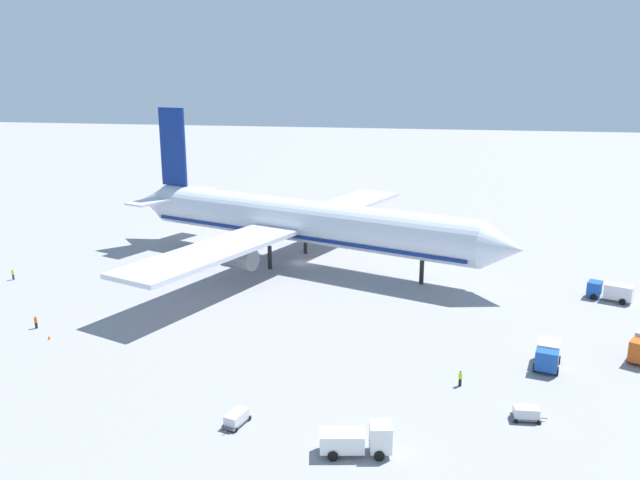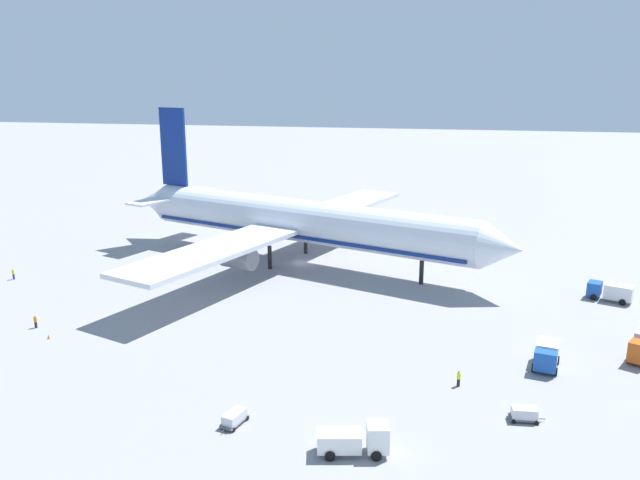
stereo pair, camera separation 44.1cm
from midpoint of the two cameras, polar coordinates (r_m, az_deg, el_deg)
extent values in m
plane|color=gray|center=(109.14, -1.63, -2.11)|extent=(600.00, 600.00, 0.00)
cylinder|color=silver|center=(107.24, -1.65, 1.74)|extent=(61.17, 26.94, 7.19)
cone|color=silver|center=(93.91, 16.10, -0.68)|extent=(7.72, 8.53, 7.05)
cone|color=silver|center=(128.92, -14.79, 3.43)|extent=(9.02, 8.79, 6.83)
cube|color=navy|center=(123.42, -13.27, 8.18)|extent=(5.84, 2.42, 14.64)
cube|color=silver|center=(129.20, -11.43, 4.30)|extent=(7.17, 10.22, 0.36)
cube|color=silver|center=(121.14, -15.06, 3.42)|extent=(7.17, 10.22, 0.36)
cube|color=silver|center=(125.93, 2.09, 3.15)|extent=(19.20, 34.16, 0.70)
cylinder|color=slate|center=(121.72, 1.36, 1.62)|extent=(5.80, 5.36, 4.04)
cube|color=silver|center=(93.68, -9.90, -1.04)|extent=(19.20, 34.16, 0.70)
cylinder|color=slate|center=(97.26, -7.51, -1.61)|extent=(6.32, 4.97, 3.36)
cylinder|color=black|center=(99.05, 9.06, -2.85)|extent=(0.70, 0.70, 3.92)
cylinder|color=black|center=(114.77, -1.44, -0.26)|extent=(0.70, 0.70, 3.92)
cylinder|color=black|center=(105.83, -4.68, -1.58)|extent=(0.70, 0.70, 3.92)
cube|color=navy|center=(107.69, -1.65, 0.71)|extent=(58.70, 25.79, 0.50)
cube|color=#BF4C14|center=(79.58, 26.80, -8.97)|extent=(2.67, 2.63, 2.33)
cube|color=black|center=(78.75, 26.73, -8.74)|extent=(1.54, 0.84, 1.02)
cylinder|color=black|center=(80.37, 26.03, -9.55)|extent=(0.68, 0.94, 0.90)
cylinder|color=black|center=(84.11, 26.72, -8.57)|extent=(0.68, 0.94, 0.90)
cube|color=#194CA5|center=(73.42, 19.64, -10.23)|extent=(2.59, 1.91, 2.15)
cube|color=silver|center=(75.82, 19.81, -9.41)|extent=(2.90, 3.44, 2.23)
cube|color=black|center=(72.73, 19.65, -10.01)|extent=(1.95, 0.47, 0.95)
cylinder|color=black|center=(73.96, 20.50, -11.05)|extent=(0.47, 0.94, 0.90)
cylinder|color=black|center=(74.04, 18.66, -10.85)|extent=(0.47, 0.94, 0.90)
cylinder|color=black|center=(76.81, 20.65, -10.09)|extent=(0.47, 0.94, 0.90)
cylinder|color=black|center=(76.90, 18.89, -9.90)|extent=(0.47, 0.94, 0.90)
cube|color=white|center=(56.22, 5.27, -17.30)|extent=(2.21, 2.35, 2.34)
cube|color=white|center=(56.21, 1.76, -17.69)|extent=(4.11, 2.76, 1.61)
cube|color=black|center=(55.98, 5.96, -16.77)|extent=(0.44, 1.66, 1.03)
cylinder|color=black|center=(57.67, 4.95, -17.77)|extent=(0.94, 0.49, 0.90)
cylinder|color=black|center=(55.99, 5.14, -18.86)|extent=(0.94, 0.49, 0.90)
cylinder|color=black|center=(57.47, 0.89, -17.84)|extent=(0.94, 0.49, 0.90)
cylinder|color=black|center=(55.78, 0.93, -18.94)|extent=(0.94, 0.49, 0.90)
cube|color=#194CA5|center=(100.26, 23.46, -4.01)|extent=(2.48, 2.76, 1.97)
cube|color=silver|center=(99.85, 25.28, -4.25)|extent=(4.27, 3.44, 2.08)
cube|color=black|center=(100.20, 23.13, -3.69)|extent=(0.75, 1.81, 0.87)
cylinder|color=black|center=(99.46, 23.39, -4.74)|extent=(0.95, 0.60, 0.90)
cylinder|color=black|center=(101.60, 23.61, -4.37)|extent=(0.95, 0.60, 0.90)
cylinder|color=black|center=(99.01, 25.56, -5.07)|extent=(0.95, 0.60, 0.90)
cylinder|color=black|center=(101.16, 25.74, -4.69)|extent=(0.95, 0.60, 0.90)
cube|color=#595B60|center=(64.28, 17.92, -15.02)|extent=(2.84, 1.66, 0.15)
cylinder|color=#333338|center=(64.64, 19.42, -14.98)|extent=(0.60, 0.14, 0.08)
cube|color=silver|center=(64.02, 17.96, -14.59)|extent=(2.40, 1.48, 0.95)
cylinder|color=black|center=(65.13, 18.72, -14.75)|extent=(0.41, 0.16, 0.40)
cylinder|color=black|center=(63.94, 18.98, -15.36)|extent=(0.41, 0.16, 0.40)
cylinder|color=black|center=(64.72, 16.87, -14.79)|extent=(0.41, 0.16, 0.40)
cylinder|color=black|center=(63.52, 17.10, -15.40)|extent=(0.41, 0.16, 0.40)
cube|color=#595B60|center=(61.24, -7.75, -15.97)|extent=(2.09, 3.20, 0.15)
cylinder|color=#333338|center=(60.00, -8.74, -16.70)|extent=(0.23, 0.60, 0.08)
cube|color=silver|center=(60.98, -7.77, -15.55)|extent=(1.84, 2.71, 0.87)
cylinder|color=black|center=(60.14, -7.79, -16.67)|extent=(0.22, 0.42, 0.40)
cylinder|color=black|center=(60.84, -8.93, -16.31)|extent=(0.22, 0.42, 0.40)
cylinder|color=black|center=(61.73, -6.58, -15.74)|extent=(0.22, 0.42, 0.40)
cylinder|color=black|center=(62.41, -7.70, -15.41)|extent=(0.22, 0.42, 0.40)
cube|color=gray|center=(160.31, -4.55, 3.33)|extent=(2.85, 2.56, 0.15)
cylinder|color=#333338|center=(159.13, -4.20, 3.25)|extent=(0.54, 0.40, 0.08)
cube|color=silver|center=(160.18, -4.56, 3.56)|extent=(2.44, 2.22, 1.15)
cylinder|color=black|center=(160.03, -4.15, 3.29)|extent=(0.40, 0.32, 0.40)
cylinder|color=black|center=(159.17, -4.53, 3.22)|extent=(0.40, 0.32, 0.40)
cylinder|color=black|center=(161.47, -4.57, 3.39)|extent=(0.40, 0.32, 0.40)
cylinder|color=black|center=(160.61, -4.96, 3.32)|extent=(0.40, 0.32, 0.40)
cylinder|color=navy|center=(111.56, -26.10, -3.03)|extent=(0.33, 0.33, 0.89)
cylinder|color=#B2F219|center=(111.35, -26.15, -2.64)|extent=(0.42, 0.42, 0.67)
sphere|color=beige|center=(111.23, -26.17, -2.42)|extent=(0.24, 0.24, 0.24)
cylinder|color=black|center=(89.26, -24.42, -7.04)|extent=(0.37, 0.37, 0.81)
cylinder|color=orange|center=(89.02, -24.46, -6.61)|extent=(0.46, 0.46, 0.61)
sphere|color=#8C6647|center=(88.88, -24.49, -6.36)|extent=(0.22, 0.22, 0.22)
cylinder|color=black|center=(68.75, 12.37, -12.45)|extent=(0.44, 0.44, 0.85)
cylinder|color=#B2F219|center=(68.43, 12.41, -11.90)|extent=(0.55, 0.55, 0.63)
sphere|color=#8C6647|center=(68.24, 12.43, -11.57)|extent=(0.23, 0.23, 0.23)
cone|color=orange|center=(132.52, 14.06, 0.56)|extent=(0.36, 0.36, 0.55)
cone|color=orange|center=(85.10, -23.44, -8.07)|extent=(0.36, 0.36, 0.55)
cone|color=orange|center=(152.80, -13.18, 2.44)|extent=(0.36, 0.36, 0.55)
camera|label=1|loc=(0.22, -90.12, -0.03)|focal=35.37mm
camera|label=2|loc=(0.22, 89.88, 0.03)|focal=35.37mm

